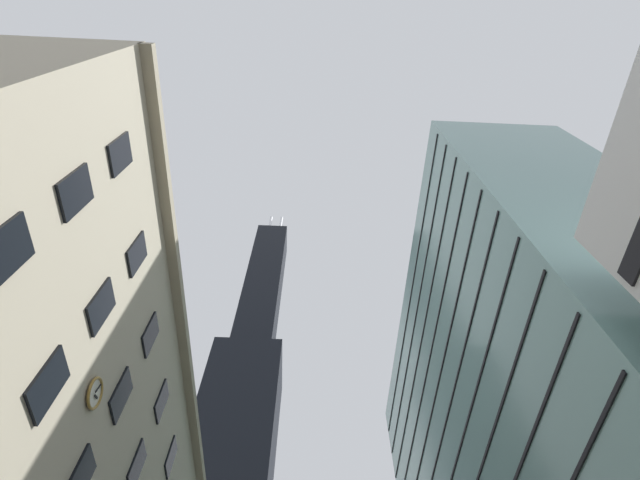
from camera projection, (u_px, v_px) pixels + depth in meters
name	position (u px, v px, depth m)	size (l,w,h in m)	color
glass_office_midrise	(536.00, 476.00, 41.92)	(14.94, 48.85, 55.86)	gray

